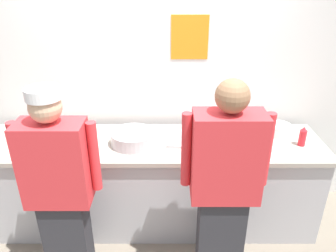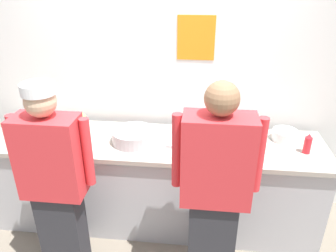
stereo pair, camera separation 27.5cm
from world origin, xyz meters
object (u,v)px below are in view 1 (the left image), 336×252
at_px(squeeze_bottle_primary, 80,126).
at_px(chef_center, 225,187).
at_px(ramekin_green_sauce, 249,130).
at_px(mixing_bowl_steel, 134,138).
at_px(sheet_tray, 194,139).
at_px(chef_near_left, 61,189).
at_px(plate_stack_front, 280,130).
at_px(ramekin_orange_sauce, 84,149).
at_px(deli_cup, 248,134).
at_px(squeeze_bottle_secondary, 304,137).

bearing_deg(squeeze_bottle_primary, chef_center, -32.90).
xyz_separation_m(squeeze_bottle_primary, ramekin_green_sauce, (1.56, 0.07, -0.07)).
xyz_separation_m(mixing_bowl_steel, sheet_tray, (0.53, 0.07, -0.05)).
bearing_deg(chef_near_left, plate_stack_front, 24.68).
xyz_separation_m(chef_near_left, squeeze_bottle_primary, (-0.05, 0.78, 0.12)).
distance_m(mixing_bowl_steel, ramekin_green_sauce, 1.08).
relative_size(chef_near_left, ramekin_orange_sauce, 18.29).
relative_size(chef_center, squeeze_bottle_primary, 8.26).
height_order(chef_near_left, plate_stack_front, chef_near_left).
bearing_deg(ramekin_green_sauce, squeeze_bottle_primary, -177.33).
xyz_separation_m(plate_stack_front, mixing_bowl_steel, (-1.33, -0.19, 0.01)).
bearing_deg(sheet_tray, chef_center, -75.91).
bearing_deg(plate_stack_front, ramekin_orange_sauce, -168.95).
distance_m(chef_center, sheet_tray, 0.72).
distance_m(sheet_tray, deli_cup, 0.49).
xyz_separation_m(squeeze_bottle_secondary, ramekin_orange_sauce, (-1.88, -0.12, -0.06)).
relative_size(plate_stack_front, sheet_tray, 0.52).
distance_m(plate_stack_front, ramekin_orange_sauce, 1.77).
height_order(ramekin_orange_sauce, deli_cup, deli_cup).
bearing_deg(ramekin_orange_sauce, chef_center, -23.68).
bearing_deg(squeeze_bottle_primary, ramekin_green_sauce, 2.67).
xyz_separation_m(chef_center, ramekin_green_sauce, (0.35, 0.86, 0.02)).
height_order(ramekin_green_sauce, deli_cup, deli_cup).
bearing_deg(deli_cup, squeeze_bottle_primary, 177.46).
distance_m(chef_near_left, ramekin_green_sauce, 1.74).
height_order(plate_stack_front, deli_cup, deli_cup).
xyz_separation_m(chef_center, mixing_bowl_steel, (-0.70, 0.63, 0.06)).
bearing_deg(deli_cup, sheet_tray, -178.14).
distance_m(plate_stack_front, squeeze_bottle_secondary, 0.26).
distance_m(squeeze_bottle_primary, squeeze_bottle_secondary, 1.98).
height_order(chef_near_left, squeeze_bottle_secondary, chef_near_left).
height_order(chef_near_left, ramekin_green_sauce, chef_near_left).
xyz_separation_m(plate_stack_front, squeeze_bottle_secondary, (0.13, -0.22, 0.04)).
relative_size(chef_near_left, ramekin_green_sauce, 17.03).
xyz_separation_m(sheet_tray, squeeze_bottle_secondary, (0.94, -0.09, 0.07)).
bearing_deg(ramekin_orange_sauce, sheet_tray, 12.90).
relative_size(chef_center, squeeze_bottle_secondary, 9.45).
distance_m(chef_near_left, deli_cup, 1.63).
xyz_separation_m(squeeze_bottle_secondary, ramekin_green_sauce, (-0.41, 0.24, -0.06)).
bearing_deg(deli_cup, plate_stack_front, 18.89).
xyz_separation_m(chef_near_left, ramekin_green_sauce, (1.51, 0.85, 0.04)).
height_order(sheet_tray, ramekin_green_sauce, ramekin_green_sauce).
bearing_deg(squeeze_bottle_primary, sheet_tray, -4.59).
relative_size(sheet_tray, squeeze_bottle_secondary, 2.40).
bearing_deg(ramekin_green_sauce, deli_cup, -107.75).
distance_m(chef_near_left, mixing_bowl_steel, 0.78).
bearing_deg(deli_cup, mixing_bowl_steel, -175.39).
height_order(chef_near_left, chef_center, chef_center).
height_order(chef_near_left, mixing_bowl_steel, chef_near_left).
relative_size(ramekin_green_sauce, ramekin_orange_sauce, 1.07).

